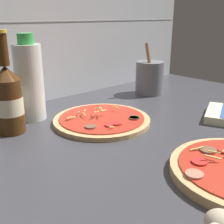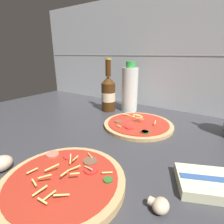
# 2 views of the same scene
# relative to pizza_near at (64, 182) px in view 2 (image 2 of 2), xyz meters

# --- Properties ---
(counter_slab) EXTENTS (1.60, 0.90, 0.03)m
(counter_slab) POSITION_rel_pizza_near_xyz_m (-0.09, 0.26, -0.02)
(counter_slab) COLOR #38383D
(counter_slab) RESTS_ON ground
(tile_backsplash) EXTENTS (1.60, 0.01, 0.60)m
(tile_backsplash) POSITION_rel_pizza_near_xyz_m (-0.09, 0.71, 0.26)
(tile_backsplash) COLOR silver
(tile_backsplash) RESTS_ON ground
(pizza_near) EXTENTS (0.28, 0.28, 0.05)m
(pizza_near) POSITION_rel_pizza_near_xyz_m (0.00, 0.00, 0.00)
(pizza_near) COLOR tan
(pizza_near) RESTS_ON counter_slab
(pizza_far) EXTENTS (0.28, 0.28, 0.05)m
(pizza_far) POSITION_rel_pizza_near_xyz_m (-0.01, 0.40, -0.00)
(pizza_far) COLOR tan
(pizza_far) RESTS_ON counter_slab
(beer_bottle) EXTENTS (0.07, 0.07, 0.26)m
(beer_bottle) POSITION_rel_pizza_near_xyz_m (-0.24, 0.51, 0.08)
(beer_bottle) COLOR #47280F
(beer_bottle) RESTS_ON counter_slab
(oil_bottle) EXTENTS (0.08, 0.08, 0.25)m
(oil_bottle) POSITION_rel_pizza_near_xyz_m (-0.15, 0.57, 0.10)
(oil_bottle) COLOR silver
(oil_bottle) RESTS_ON counter_slab
(mushroom_left) EXTENTS (0.06, 0.05, 0.04)m
(mushroom_left) POSITION_rel_pizza_near_xyz_m (-0.18, -0.05, 0.01)
(mushroom_left) COLOR beige
(mushroom_left) RESTS_ON counter_slab
(mushroom_right) EXTENTS (0.04, 0.04, 0.03)m
(mushroom_right) POSITION_rel_pizza_near_xyz_m (0.20, 0.06, 0.00)
(mushroom_right) COLOR beige
(mushroom_right) RESTS_ON counter_slab
(dish_towel) EXTENTS (0.19, 0.16, 0.03)m
(dish_towel) POSITION_rel_pizza_near_xyz_m (0.28, 0.18, 0.00)
(dish_towel) COLOR beige
(dish_towel) RESTS_ON counter_slab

